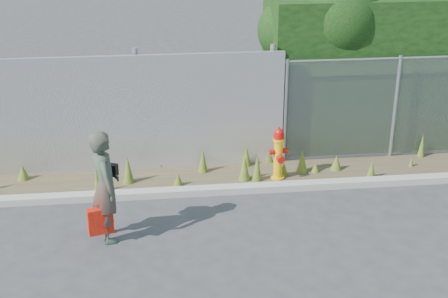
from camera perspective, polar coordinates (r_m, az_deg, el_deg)
name	(u,v)px	position (r m, az deg, el deg)	size (l,w,h in m)	color
ground	(255,246)	(9.41, 2.84, -8.85)	(80.00, 80.00, 0.00)	#343436
curb	(238,189)	(10.93, 1.32, -3.67)	(16.00, 0.22, 0.12)	#99968A
weed_strip	(245,168)	(11.53, 1.96, -1.71)	(16.00, 1.35, 0.55)	#463B28
corrugated_fence	(52,117)	(11.70, -15.44, 2.85)	(8.50, 0.21, 2.30)	#A8A9AF
chainlink_fence	(447,105)	(12.87, 19.73, 3.78)	(6.50, 0.07, 2.05)	gray
hedge	(432,44)	(13.52, 18.52, 9.07)	(7.52, 2.01, 3.74)	black
fire_hydrant	(278,154)	(11.26, 4.99, -0.50)	(0.34, 0.30, 1.02)	#EBB00C
woman	(105,186)	(9.35, -10.78, -3.37)	(0.64, 0.42, 1.74)	#10664B
red_tote_bag	(100,221)	(9.44, -11.24, -6.45)	(0.37, 0.14, 0.48)	#A70A09
black_shoulder_bag	(110,169)	(9.42, -10.41, -1.85)	(0.24, 0.10, 0.18)	black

